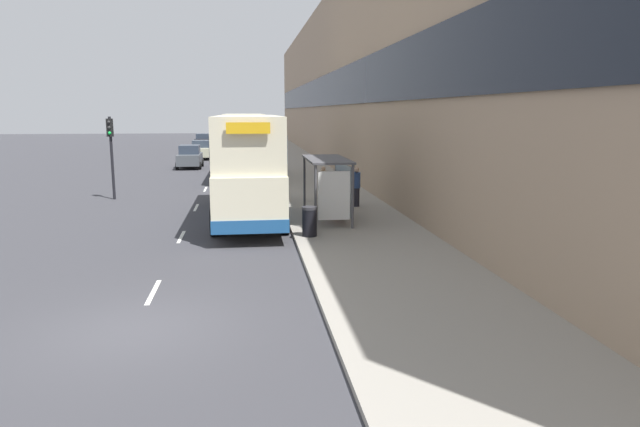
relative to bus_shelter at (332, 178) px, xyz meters
The scene contains 19 objects.
ground_plane 12.28m from the bus_shelter, 118.39° to the right, with size 220.00×220.00×0.00m, color #38383D.
pavement 27.89m from the bus_shelter, 88.50° to the left, with size 5.00×93.00×0.14m.
terrace_facade 28.65m from the bus_shelter, 80.38° to the left, with size 3.10×93.00×13.68m.
lane_mark_0 10.17m from the bus_shelter, 125.29° to the right, with size 0.12×2.00×0.01m.
lane_mark_1 6.31m from the bus_shelter, 163.40° to the right, with size 0.12×2.00×0.01m.
lane_mark_2 7.68m from the bus_shelter, 140.76° to the left, with size 0.12×2.00×0.01m.
lane_mark_3 12.69m from the bus_shelter, 117.37° to the left, with size 0.12×2.00×0.01m.
lane_mark_4 18.60m from the bus_shelter, 108.17° to the left, with size 0.12×2.00×0.01m.
bus_shelter is the anchor object (origin of this frame).
double_decker_bus_near 3.74m from the bus_shelter, 152.48° to the left, with size 2.85×11.14×4.30m.
double_decker_bus_ahead 16.61m from the bus_shelter, 102.03° to the left, with size 2.85×10.27×4.30m.
car_0 37.89m from the bus_shelter, 94.76° to the left, with size 1.96×4.53×1.75m.
car_1 33.88m from the bus_shelter, 102.90° to the left, with size 2.03×4.29×1.77m.
car_2 53.35m from the bus_shelter, 99.51° to the left, with size 2.00×4.44×1.67m.
car_3 25.46m from the bus_shelter, 107.93° to the left, with size 1.95×4.02×1.82m.
pedestrian_at_shelter 5.20m from the bus_shelter, 86.22° to the left, with size 0.34×0.34×1.70m.
pedestrian_1 3.74m from the bus_shelter, 63.56° to the left, with size 0.36×0.36×1.81m.
litter_bin 3.28m from the bus_shelter, 113.65° to the right, with size 0.55×0.55×1.05m.
traffic_light_far_kerb 12.91m from the bus_shelter, 142.23° to the left, with size 0.30×0.32×4.22m.
Camera 1 is at (2.38, -11.62, 4.47)m, focal length 32.00 mm.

